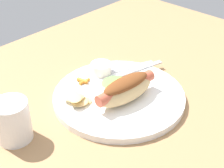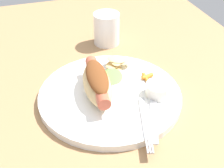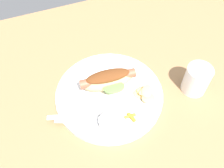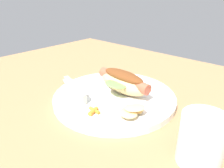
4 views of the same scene
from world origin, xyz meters
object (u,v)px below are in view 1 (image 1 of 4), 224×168
knife (129,68)px  drinking_cup (12,121)px  fork (137,69)px  plate (118,97)px  chips_pile (77,99)px  sauce_ramekin (101,68)px  hot_dog (126,89)px  carrot_garnish (83,81)px

knife → drinking_cup: (-34.03, 0.81, 2.56)cm
fork → drinking_cup: (-34.77, 2.89, 2.54)cm
plate → drinking_cup: 24.65cm
chips_pile → sauce_ramekin: bearing=21.7°
chips_pile → fork: bearing=-2.3°
fork → drinking_cup: drinking_cup is taller
plate → fork: fork is taller
sauce_ramekin → drinking_cup: 27.80cm
sauce_ramekin → knife: (6.43, -3.77, -1.15)cm
hot_dog → chips_pile: size_ratio=2.15×
hot_dog → carrot_garnish: size_ratio=5.23×
carrot_garnish → plate: bearing=-77.7°
plate → sauce_ramekin: size_ratio=5.77×
carrot_garnish → knife: bearing=-16.8°
knife → drinking_cup: 34.14cm
hot_dog → fork: size_ratio=1.10×
fork → carrot_garnish: 14.57cm
plate → knife: knife is taller
knife → drinking_cup: size_ratio=1.61×
plate → sauce_ramekin: sauce_ramekin is taller
fork → plate: bearing=-146.5°
plate → hot_dog: bearing=-95.6°
chips_pile → knife: bearing=3.8°
fork → drinking_cup: 34.98cm
hot_dog → sauce_ramekin: (4.34, 11.97, -1.62)cm
hot_dog → chips_pile: 10.97cm
hot_dog → knife: (10.77, 8.20, -2.76)cm
knife → drinking_cup: bearing=-158.5°
sauce_ramekin → chips_pile: bearing=-158.3°
carrot_garnish → drinking_cup: bearing=-172.1°
plate → drinking_cup: (-23.51, 6.51, 3.54)cm
knife → carrot_garnish: size_ratio=4.54×
sauce_ramekin → drinking_cup: bearing=-173.9°
plate → chips_pile: bearing=152.7°
drinking_cup → knife: bearing=-1.4°
chips_pile → carrot_garnish: (6.50, 5.08, -0.68)cm
sauce_ramekin → carrot_garnish: 6.23cm
fork → hot_dog: bearing=-136.3°
knife → chips_pile: (-19.09, -1.28, 0.95)cm
knife → carrot_garnish: 13.16cm
plate → sauce_ramekin: 10.53cm
hot_dog → sauce_ramekin: bearing=75.3°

